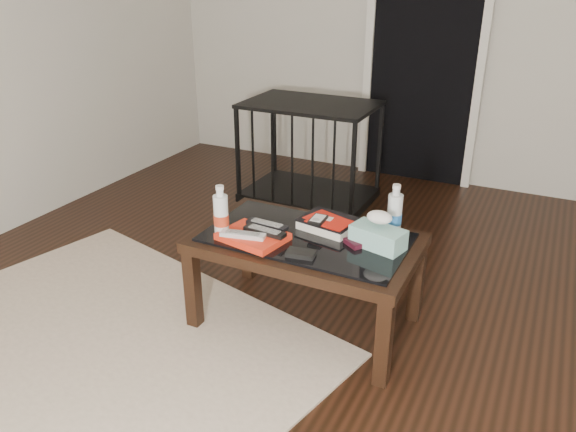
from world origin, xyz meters
name	(u,v)px	position (x,y,z in m)	size (l,w,h in m)	color
ground	(356,371)	(0.00, 0.00, 0.00)	(5.00, 5.00, 0.00)	black
doorway	(425,47)	(-0.40, 2.47, 1.02)	(0.90, 0.08, 2.07)	black
coffee_table	(306,249)	(-0.34, 0.24, 0.40)	(1.00, 0.60, 0.46)	black
rug	(95,345)	(-1.12, -0.36, 0.01)	(2.00, 1.50, 0.01)	beige
pet_crate	(309,169)	(-0.97, 1.68, 0.23)	(0.91, 0.61, 0.71)	black
magazines	(253,236)	(-0.54, 0.10, 0.48)	(0.28, 0.21, 0.03)	red
remote_silver	(243,235)	(-0.57, 0.05, 0.50)	(0.20, 0.05, 0.02)	silver
remote_black_front	(265,231)	(-0.50, 0.13, 0.50)	(0.20, 0.05, 0.02)	black
remote_black_back	(267,225)	(-0.52, 0.19, 0.50)	(0.20, 0.05, 0.02)	black
textbook	(329,224)	(-0.29, 0.36, 0.48)	(0.25, 0.20, 0.05)	black
dvd_mailers	(327,219)	(-0.29, 0.35, 0.51)	(0.19, 0.14, 0.01)	red
ipod	(318,219)	(-0.32, 0.31, 0.52)	(0.06, 0.10, 0.02)	black
flip_phone	(353,243)	(-0.12, 0.24, 0.47)	(0.09, 0.05, 0.02)	black
wallet	(301,254)	(-0.29, 0.06, 0.47)	(0.12, 0.07, 0.02)	black
water_bottle_left	(221,211)	(-0.69, 0.08, 0.58)	(0.07, 0.07, 0.24)	white
water_bottle_right	(395,210)	(0.00, 0.43, 0.58)	(0.07, 0.07, 0.24)	silver
tissue_box	(378,237)	(-0.03, 0.28, 0.51)	(0.23, 0.12, 0.09)	teal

